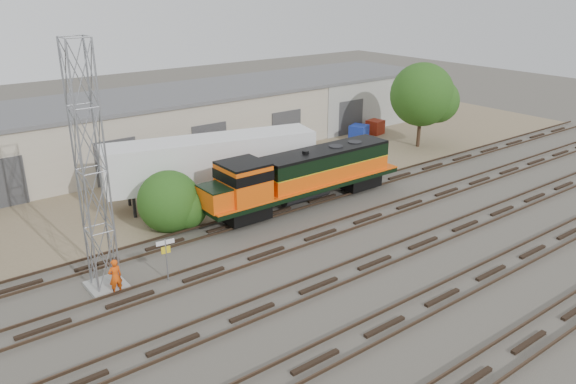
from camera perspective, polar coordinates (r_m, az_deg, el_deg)
ground at (r=32.87m, az=5.03°, el=-5.34°), size 140.00×140.00×0.00m
dirt_strip at (r=44.19m, az=-8.16°, el=1.48°), size 80.00×16.00×0.02m
tracks at (r=30.95m, az=8.80°, el=-7.10°), size 80.00×20.40×0.28m
warehouse at (r=50.33m, az=-12.83°, el=6.68°), size 58.40×10.40×5.30m
locomotive at (r=37.57m, az=1.45°, el=1.68°), size 15.40×2.70×3.70m
signal_tower at (r=27.53m, az=-19.28°, el=1.61°), size 1.79×1.79×12.15m
sign_post at (r=28.95m, az=-12.29°, el=-5.98°), size 0.94×0.16×2.31m
worker at (r=28.75m, az=-17.15°, el=-8.22°), size 0.69×0.47×1.84m
semi_trailer at (r=38.89m, az=-7.28°, el=3.19°), size 14.75×6.31×4.46m
dumpster_blue at (r=54.34m, az=7.21°, el=5.97°), size 2.06×2.01×1.50m
dumpster_red at (r=56.99m, az=8.83°, el=6.53°), size 1.74×1.66×1.40m
tree_mid at (r=35.08m, az=-11.58°, el=-1.11°), size 4.06×3.87×3.87m
tree_east at (r=52.52m, az=13.83°, el=9.43°), size 5.96×5.68×7.67m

